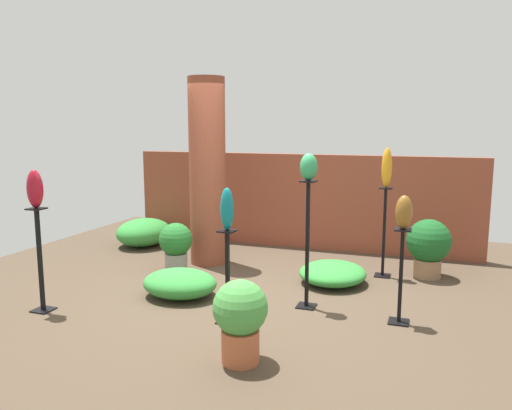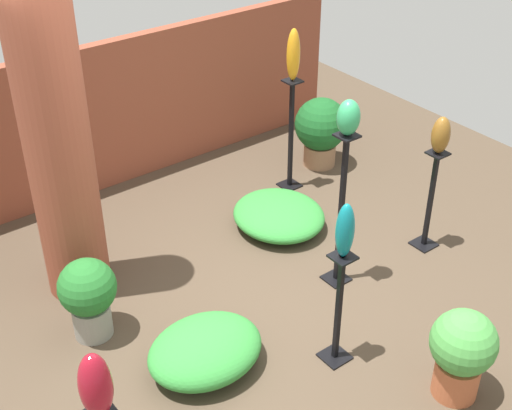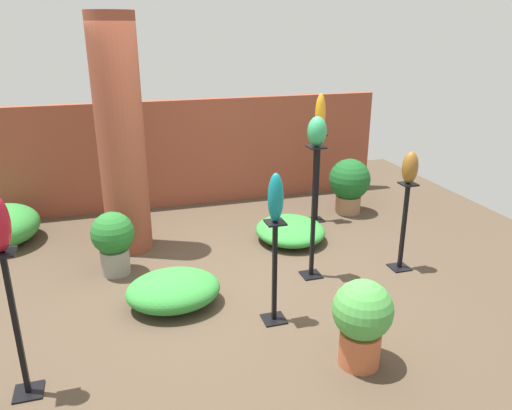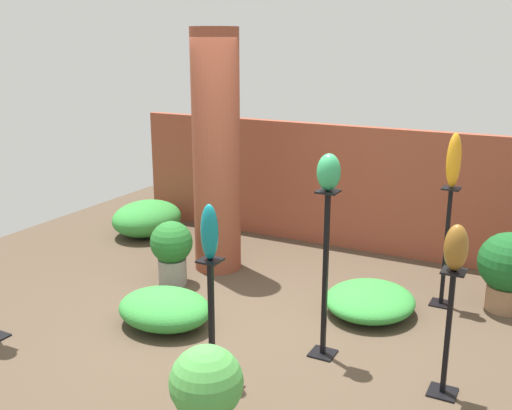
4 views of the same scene
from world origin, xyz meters
TOP-DOWN VIEW (x-y plane):
  - ground_plane at (0.00, 0.00)m, footprint 8.00×8.00m
  - brick_wall_back at (0.00, 2.56)m, footprint 5.60×0.12m
  - brick_pillar at (-0.96, 1.23)m, footprint 0.51×0.51m
  - pedestal_amber at (1.46, 1.39)m, footprint 0.20×0.20m
  - pedestal_bronze at (1.77, -0.15)m, footprint 0.20×0.20m
  - pedestal_ruby at (-1.81, -1.09)m, footprint 0.20×0.20m
  - pedestal_teal at (0.16, -0.71)m, footprint 0.20×0.20m
  - pedestal_jade at (0.80, -0.03)m, footprint 0.20×0.20m
  - art_vase_amber at (1.46, 1.39)m, footprint 0.13×0.12m
  - art_vase_bronze at (1.77, -0.15)m, footprint 0.16×0.15m
  - art_vase_ruby at (-1.81, -1.09)m, footprint 0.16×0.16m
  - art_vase_teal at (0.16, -0.71)m, footprint 0.13×0.12m
  - art_vase_jade at (0.80, -0.03)m, footprint 0.18×0.17m
  - potted_plant_mid_right at (0.60, -1.46)m, footprint 0.46×0.46m
  - potted_plant_front_right at (2.01, 1.55)m, footprint 0.56×0.56m
  - potted_plant_walkway_edge at (-1.14, 0.61)m, footprint 0.44×0.44m
  - foliage_bed_east at (0.91, 0.88)m, footprint 0.83×0.90m
  - foliage_bed_west at (-2.39, 1.81)m, footprint 0.83×0.99m
  - foliage_bed_center at (-0.65, -0.20)m, footprint 0.87×0.71m

SIDE VIEW (x-z plane):
  - ground_plane at x=0.00m, z-range 0.00..0.00m
  - foliage_bed_east at x=0.91m, z-range 0.00..0.26m
  - foliage_bed_center at x=-0.65m, z-range 0.00..0.31m
  - foliage_bed_west at x=-2.39m, z-range 0.00..0.44m
  - potted_plant_walkway_edge at x=-1.14m, z-range 0.05..0.73m
  - potted_plant_mid_right at x=0.60m, z-range 0.05..0.75m
  - pedestal_teal at x=0.16m, z-range -0.05..0.89m
  - potted_plant_front_right at x=2.01m, z-range 0.05..0.81m
  - pedestal_bronze at x=1.77m, z-range -0.05..0.91m
  - pedestal_ruby at x=-1.81m, z-range -0.05..1.06m
  - pedestal_amber at x=1.46m, z-range -0.05..1.12m
  - pedestal_jade at x=0.80m, z-range -0.05..1.33m
  - brick_wall_back at x=0.00m, z-range 0.00..1.50m
  - art_vase_bronze at x=1.77m, z-range 0.96..1.28m
  - art_vase_teal at x=0.16m, z-range 0.94..1.36m
  - brick_pillar at x=-0.96m, z-range 0.00..2.60m
  - art_vase_ruby at x=-1.81m, z-range 1.11..1.50m
  - art_vase_amber at x=1.46m, z-range 1.17..1.67m
  - art_vase_jade at x=0.80m, z-range 1.38..1.66m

